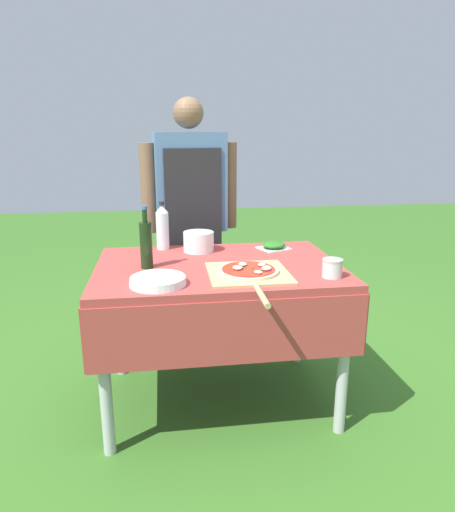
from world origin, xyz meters
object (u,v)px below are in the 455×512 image
at_px(water_bottle, 162,227).
at_px(herb_container, 274,245).
at_px(plate_stack, 158,281).
at_px(person_cook, 190,208).
at_px(prep_table, 218,284).
at_px(pizza_on_peel, 249,273).
at_px(mixing_tub, 199,242).
at_px(oil_bottle, 146,244).
at_px(sauce_jar, 332,269).

relative_size(water_bottle, herb_container, 1.34).
bearing_deg(plate_stack, herb_container, 39.75).
distance_m(person_cook, water_bottle, 0.34).
distance_m(prep_table, water_bottle, 0.48).
distance_m(pizza_on_peel, plate_stack, 0.41).
xyz_separation_m(mixing_tub, plate_stack, (-0.21, -0.53, -0.04)).
bearing_deg(plate_stack, person_cook, 77.59).
relative_size(prep_table, pizza_on_peel, 2.03).
distance_m(water_bottle, mixing_tub, 0.21).
height_order(pizza_on_peel, oil_bottle, oil_bottle).
distance_m(herb_container, sauce_jar, 0.54).
distance_m(plate_stack, sauce_jar, 0.76).
bearing_deg(prep_table, plate_stack, -137.19).
xyz_separation_m(person_cook, oil_bottle, (-0.25, -0.64, -0.06)).
relative_size(person_cook, oil_bottle, 5.27).
xyz_separation_m(person_cook, water_bottle, (-0.17, -0.29, -0.05)).
height_order(water_bottle, herb_container, water_bottle).
bearing_deg(mixing_tub, sauce_jar, -44.31).
bearing_deg(person_cook, mixing_tub, 84.21).
xyz_separation_m(oil_bottle, plate_stack, (0.05, -0.26, -0.10)).
relative_size(mixing_tub, sauce_jar, 1.81).
distance_m(mixing_tub, sauce_jar, 0.76).
bearing_deg(mixing_tub, water_bottle, 158.20).
height_order(oil_bottle, sauce_jar, oil_bottle).
bearing_deg(person_cook, water_bottle, 51.02).
bearing_deg(pizza_on_peel, water_bottle, 125.54).
relative_size(prep_table, sauce_jar, 13.16).
distance_m(person_cook, plate_stack, 0.93).
height_order(prep_table, sauce_jar, sauce_jar).
height_order(prep_table, oil_bottle, oil_bottle).
distance_m(herb_container, plate_stack, 0.81).
xyz_separation_m(oil_bottle, water_bottle, (0.08, 0.35, 0.01)).
distance_m(pizza_on_peel, water_bottle, 0.66).
distance_m(oil_bottle, herb_container, 0.73).
distance_m(prep_table, mixing_tub, 0.31).
height_order(prep_table, water_bottle, water_bottle).
distance_m(herb_container, mixing_tub, 0.41).
bearing_deg(person_cook, prep_table, 89.58).
relative_size(pizza_on_peel, sauce_jar, 6.49).
bearing_deg(sauce_jar, oil_bottle, 162.24).
bearing_deg(sauce_jar, water_bottle, 140.37).
xyz_separation_m(person_cook, pizza_on_peel, (0.20, -0.82, -0.16)).
xyz_separation_m(oil_bottle, herb_container, (0.68, 0.26, -0.10)).
bearing_deg(pizza_on_peel, oil_bottle, 158.08).
bearing_deg(herb_container, mixing_tub, 178.46).
xyz_separation_m(water_bottle, herb_container, (0.60, -0.09, -0.10)).
relative_size(oil_bottle, plate_stack, 1.24).
bearing_deg(prep_table, person_cook, 98.09).
xyz_separation_m(person_cook, sauce_jar, (0.56, -0.90, -0.14)).
relative_size(pizza_on_peel, plate_stack, 2.46).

